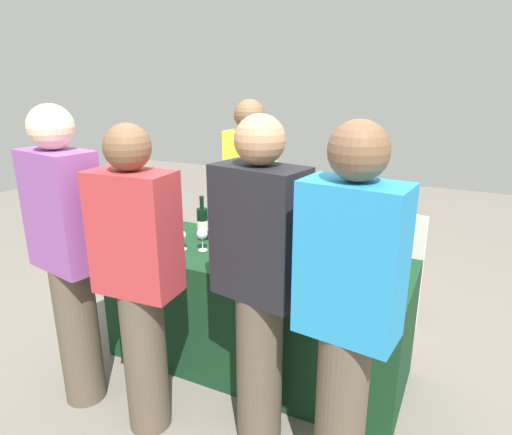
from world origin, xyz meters
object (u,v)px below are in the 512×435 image
wine_glass_5 (304,261)px  guest_0 (68,252)px  wine_glass_0 (150,233)px  guest_2 (260,280)px  guest_3 (347,314)px  wine_bottle_0 (202,223)px  wine_glass_1 (182,236)px  wine_bottle_4 (357,243)px  menu_board (394,268)px  wine_bottle_3 (323,245)px  wine_glass_4 (284,258)px  server_pouring (250,201)px  wine_bottle_1 (223,223)px  wine_glass_3 (243,244)px  wine_glass_2 (202,235)px  guest_1 (139,277)px  wine_bottle_2 (280,232)px

wine_glass_5 → guest_0: (-1.17, -0.59, 0.06)m
wine_glass_0 → guest_2: (1.00, -0.40, 0.04)m
guest_3 → wine_bottle_0: bearing=152.8°
wine_glass_0 → guest_3: guest_3 is taller
wine_bottle_0 → wine_glass_1: bearing=-93.2°
wine_bottle_4 → menu_board: bearing=81.0°
wine_bottle_3 → wine_glass_4: bearing=-121.0°
wine_glass_0 → menu_board: wine_glass_0 is taller
wine_bottle_3 → server_pouring: 0.93m
wine_bottle_1 → guest_3: guest_3 is taller
wine_glass_4 → wine_glass_5: bearing=0.8°
wine_bottle_4 → wine_glass_3: size_ratio=2.38×
wine_bottle_0 → wine_glass_2: 0.22m
wine_glass_2 → guest_2: (0.65, -0.50, 0.03)m
wine_glass_3 → wine_glass_5: size_ratio=0.97×
wine_bottle_0 → server_pouring: size_ratio=0.18×
menu_board → wine_bottle_1: bearing=-128.9°
wine_bottle_1 → guest_0: bearing=-116.5°
wine_bottle_0 → menu_board: wine_bottle_0 is taller
server_pouring → wine_bottle_4: bearing=158.5°
guest_0 → guest_1: size_ratio=1.04×
guest_0 → guest_3: size_ratio=1.01×
wine_bottle_3 → guest_0: guest_0 is taller
wine_bottle_0 → wine_bottle_3: size_ratio=0.95×
wine_glass_5 → guest_2: guest_2 is taller
wine_bottle_0 → guest_2: guest_2 is taller
guest_1 → wine_bottle_4: bearing=43.8°
guest_0 → guest_2: (1.09, 0.18, -0.02)m
wine_bottle_0 → wine_bottle_1: wine_bottle_1 is taller
wine_bottle_3 → wine_glass_5: size_ratio=2.38×
guest_0 → menu_board: (1.50, 1.75, -0.50)m
wine_glass_0 → wine_glass_1: size_ratio=1.04×
wine_bottle_3 → wine_glass_3: size_ratio=2.46×
wine_glass_5 → menu_board: bearing=74.0°
wine_bottle_2 → wine_glass_2: wine_bottle_2 is taller
wine_glass_5 → guest_1: guest_1 is taller
wine_glass_1 → guest_0: size_ratio=0.07×
wine_bottle_3 → wine_glass_0: size_ratio=2.39×
menu_board → guest_1: bearing=-107.1°
wine_glass_4 → wine_glass_2: bearing=170.9°
server_pouring → wine_glass_1: bearing=82.2°
wine_bottle_2 → wine_glass_0: size_ratio=2.36×
wine_glass_4 → server_pouring: (-0.61, 0.79, 0.07)m
wine_bottle_1 → wine_bottle_3: (0.74, -0.09, -0.00)m
wine_bottle_2 → menu_board: bearing=52.5°
guest_3 → wine_bottle_2: bearing=134.0°
server_pouring → wine_glass_3: bearing=115.4°
server_pouring → wine_bottle_2: bearing=137.4°
wine_bottle_4 → wine_glass_4: (-0.32, -0.37, -0.02)m
wine_glass_3 → guest_2: bearing=-54.5°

